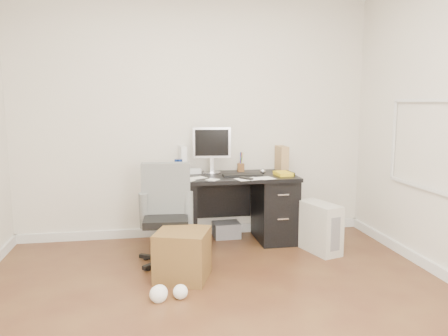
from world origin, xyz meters
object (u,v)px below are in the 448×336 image
Objects in this scene: desk at (226,207)px; office_chair at (166,215)px; keyboard at (243,175)px; wicker_basket at (183,255)px; lcd_monitor at (212,150)px; pc_tower at (319,227)px.

desk is 0.86m from office_chair.
keyboard is at bearing 32.30° from office_chair.
wicker_basket is (0.12, -0.40, -0.26)m from office_chair.
lcd_monitor is 1.39m from wicker_basket.
lcd_monitor is 0.55× the size of office_chair.
lcd_monitor is 1.25× the size of keyboard.
pc_tower is at bearing 6.88° from office_chair.
desk reaches higher than pc_tower.
pc_tower is (1.03, -0.58, -0.76)m from lcd_monitor.
pc_tower is (1.57, 0.08, -0.22)m from office_chair.
lcd_monitor is 1.03× the size of pc_tower.
office_chair is at bearing 166.22° from pc_tower.
office_chair is 0.49m from wicker_basket.
office_chair is 2.21× the size of wicker_basket.
lcd_monitor is 1.41m from pc_tower.
keyboard is at bearing -28.45° from lcd_monitor.
keyboard is 0.44× the size of office_chair.
desk is 1.01m from pc_tower.
desk is 1.10m from wicker_basket.
desk is at bearing 42.31° from office_chair.
wicker_basket is (-1.44, -0.48, -0.04)m from pc_tower.
office_chair is (-0.54, -0.66, -0.54)m from lcd_monitor.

